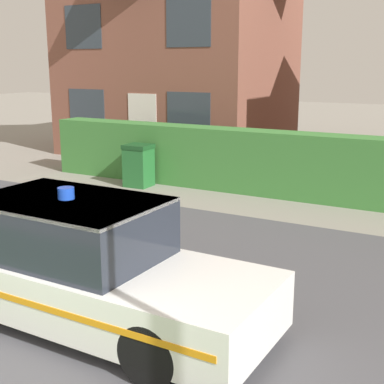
{
  "coord_description": "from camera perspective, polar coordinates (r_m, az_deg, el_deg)",
  "views": [
    {
      "loc": [
        3.81,
        -2.24,
        2.95
      ],
      "look_at": [
        -0.07,
        4.67,
        1.05
      ],
      "focal_mm": 50.0,
      "sensor_mm": 36.0,
      "label": 1
    }
  ],
  "objects": [
    {
      "name": "road_strip",
      "position": [
        7.84,
        -2.2,
        -8.59
      ],
      "size": [
        28.0,
        6.43,
        0.01
      ],
      "primitive_type": "cube",
      "color": "#4C4C51",
      "rests_on": "ground"
    },
    {
      "name": "garden_hedge",
      "position": [
        12.28,
        10.24,
        2.87
      ],
      "size": [
        12.95,
        0.76,
        1.47
      ],
      "primitive_type": "cube",
      "color": "#3D7F38",
      "rests_on": "ground"
    },
    {
      "name": "police_car",
      "position": [
        6.37,
        -11.9,
        -7.61
      ],
      "size": [
        4.51,
        1.66,
        1.58
      ],
      "rotation": [
        0.0,
        0.0,
        -0.01
      ],
      "color": "black",
      "rests_on": "road_strip"
    },
    {
      "name": "house_left",
      "position": [
        18.46,
        -1.42,
        16.37
      ],
      "size": [
        7.07,
        5.49,
        7.61
      ],
      "color": "brown",
      "rests_on": "ground"
    },
    {
      "name": "wheelie_bin",
      "position": [
        13.22,
        -5.72,
        2.85
      ],
      "size": [
        0.66,
        0.62,
        1.04
      ],
      "rotation": [
        0.0,
        0.0,
        0.05
      ],
      "color": "#23662D",
      "rests_on": "ground"
    }
  ]
}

